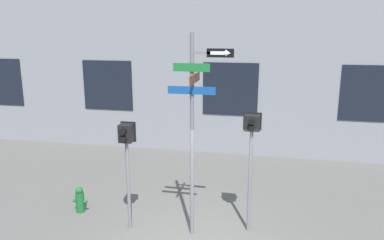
{
  "coord_description": "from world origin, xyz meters",
  "views": [
    {
      "loc": [
        1.41,
        -6.93,
        4.61
      ],
      "look_at": [
        -0.2,
        0.73,
        2.71
      ],
      "focal_mm": 35.0,
      "sensor_mm": 36.0,
      "label": 1
    }
  ],
  "objects_px": {
    "fire_hydrant": "(80,200)",
    "pedestrian_signal_right": "(251,141)",
    "pedestrian_signal_left": "(127,147)",
    "street_sign_pole": "(195,120)"
  },
  "relations": [
    {
      "from": "street_sign_pole",
      "to": "pedestrian_signal_left",
      "type": "relative_size",
      "value": 1.76
    },
    {
      "from": "pedestrian_signal_left",
      "to": "pedestrian_signal_right",
      "type": "xyz_separation_m",
      "value": [
        2.76,
        0.48,
        0.19
      ]
    },
    {
      "from": "pedestrian_signal_left",
      "to": "pedestrian_signal_right",
      "type": "distance_m",
      "value": 2.81
    },
    {
      "from": "pedestrian_signal_right",
      "to": "fire_hydrant",
      "type": "bearing_deg",
      "value": 179.48
    },
    {
      "from": "pedestrian_signal_left",
      "to": "fire_hydrant",
      "type": "bearing_deg",
      "value": 161.5
    },
    {
      "from": "pedestrian_signal_left",
      "to": "pedestrian_signal_right",
      "type": "height_order",
      "value": "pedestrian_signal_right"
    },
    {
      "from": "street_sign_pole",
      "to": "pedestrian_signal_left",
      "type": "xyz_separation_m",
      "value": [
        -1.56,
        -0.06,
        -0.71
      ]
    },
    {
      "from": "fire_hydrant",
      "to": "pedestrian_signal_right",
      "type": "bearing_deg",
      "value": -0.52
    },
    {
      "from": "street_sign_pole",
      "to": "pedestrian_signal_right",
      "type": "relative_size",
      "value": 1.62
    },
    {
      "from": "pedestrian_signal_right",
      "to": "fire_hydrant",
      "type": "height_order",
      "value": "pedestrian_signal_right"
    }
  ]
}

